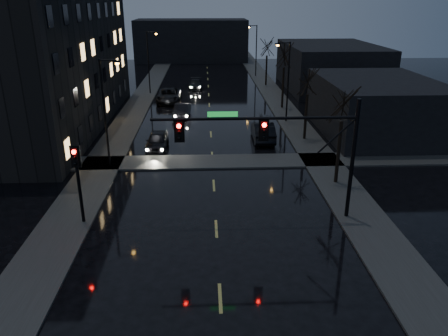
{
  "coord_description": "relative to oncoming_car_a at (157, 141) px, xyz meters",
  "views": [
    {
      "loc": [
        -0.51,
        -13.3,
        11.93
      ],
      "look_at": [
        0.48,
        9.05,
        3.2
      ],
      "focal_mm": 35.0,
      "sensor_mm": 36.0,
      "label": 1
    }
  ],
  "objects": [
    {
      "name": "apartment_block",
      "position": [
        -11.9,
        8.03,
        5.28
      ],
      "size": [
        12.0,
        30.0,
        12.0
      ],
      "primitive_type": "cube",
      "color": "black",
      "rests_on": "ground"
    },
    {
      "name": "oncoming_car_b",
      "position": [
        1.59,
        10.57,
        -0.02
      ],
      "size": [
        1.86,
        4.37,
        1.4
      ],
      "primitive_type": "imported",
      "rotation": [
        0.0,
        0.0,
        -0.09
      ],
      "color": "black",
      "rests_on": "ground"
    },
    {
      "name": "lead_car",
      "position": [
        9.21,
        2.0,
        0.12
      ],
      "size": [
        1.84,
        5.13,
        1.68
      ],
      "primitive_type": "imported",
      "rotation": [
        0.0,
        0.0,
        3.13
      ],
      "color": "black",
      "rests_on": "ground"
    },
    {
      "name": "tree_near",
      "position": [
        13.0,
        -7.97,
        5.5
      ],
      "size": [
        3.52,
        3.52,
        8.08
      ],
      "color": "black",
      "rests_on": "ground"
    },
    {
      "name": "oncoming_car_a",
      "position": [
        0.0,
        0.0,
        0.0
      ],
      "size": [
        1.79,
        4.26,
        1.44
      ],
      "primitive_type": "imported",
      "rotation": [
        0.0,
        0.0,
        -0.02
      ],
      "color": "black",
      "rests_on": "ground"
    },
    {
      "name": "commercial_right_far",
      "position": [
        21.6,
        26.03,
        2.28
      ],
      "size": [
        12.0,
        18.0,
        6.0
      ],
      "primitive_type": "cube",
      "color": "black",
      "rests_on": "ground"
    },
    {
      "name": "signal_pole_left",
      "position": [
        -2.9,
        -12.97,
        2.29
      ],
      "size": [
        0.35,
        0.41,
        4.53
      ],
      "color": "black",
      "rests_on": "ground"
    },
    {
      "name": "tree_far",
      "position": [
        13.0,
        28.03,
        5.34
      ],
      "size": [
        3.43,
        3.43,
        7.88
      ],
      "color": "black",
      "rests_on": "ground"
    },
    {
      "name": "signal_mast",
      "position": [
        8.45,
        -12.97,
        4.15
      ],
      "size": [
        11.11,
        0.41,
        7.0
      ],
      "color": "black",
      "rests_on": "ground"
    },
    {
      "name": "sidewalk_left",
      "position": [
        -3.9,
        13.03,
        -0.66
      ],
      "size": [
        3.0,
        140.0,
        0.12
      ],
      "primitive_type": "cube",
      "color": "#2D2D2B",
      "rests_on": "ground"
    },
    {
      "name": "streetlight_r_far",
      "position": [
        12.18,
        36.03,
        4.05
      ],
      "size": [
        1.53,
        0.28,
        8.0
      ],
      "color": "black",
      "rests_on": "ground"
    },
    {
      "name": "sidewalk_cross",
      "position": [
        4.6,
        -3.47,
        -0.66
      ],
      "size": [
        40.0,
        3.0,
        0.12
      ],
      "primitive_type": "cube",
      "color": "#2D2D2B",
      "rests_on": "ground"
    },
    {
      "name": "oncoming_car_d",
      "position": [
        2.8,
        26.22,
        -0.07
      ],
      "size": [
        1.86,
        4.5,
        1.3
      ],
      "primitive_type": "imported",
      "rotation": [
        0.0,
        0.0,
        -0.01
      ],
      "color": "black",
      "rests_on": "ground"
    },
    {
      "name": "tree_mid_a",
      "position": [
        13.0,
        2.03,
        5.11
      ],
      "size": [
        3.3,
        3.3,
        7.58
      ],
      "color": "black",
      "rests_on": "ground"
    },
    {
      "name": "sidewalk_right",
      "position": [
        13.1,
        13.03,
        -0.66
      ],
      "size": [
        3.0,
        140.0,
        0.12
      ],
      "primitive_type": "cube",
      "color": "#2D2D2B",
      "rests_on": "ground"
    },
    {
      "name": "streetlight_l_far",
      "position": [
        -2.98,
        23.03,
        4.05
      ],
      "size": [
        1.53,
        0.28,
        8.0
      ],
      "color": "black",
      "rests_on": "ground"
    },
    {
      "name": "streetlight_r_mid",
      "position": [
        12.18,
        8.03,
        4.05
      ],
      "size": [
        1.53,
        0.28,
        8.0
      ],
      "color": "black",
      "rests_on": "ground"
    },
    {
      "name": "ground",
      "position": [
        4.6,
        -21.97,
        -0.72
      ],
      "size": [
        160.0,
        160.0,
        0.0
      ],
      "primitive_type": "plane",
      "color": "black",
      "rests_on": "ground"
    },
    {
      "name": "oncoming_car_c",
      "position": [
        -0.32,
        17.87,
        0.1
      ],
      "size": [
        2.83,
        5.97,
        1.64
      ],
      "primitive_type": "imported",
      "rotation": [
        0.0,
        0.0,
        -0.02
      ],
      "color": "black",
      "rests_on": "ground"
    },
    {
      "name": "tree_mid_b",
      "position": [
        13.0,
        14.03,
        5.89
      ],
      "size": [
        3.74,
        3.74,
        8.59
      ],
      "color": "black",
      "rests_on": "ground"
    },
    {
      "name": "streetlight_l_near",
      "position": [
        -2.98,
        -3.97,
        4.05
      ],
      "size": [
        1.53,
        0.28,
        8.0
      ],
      "color": "black",
      "rests_on": "ground"
    },
    {
      "name": "far_block",
      "position": [
        1.6,
        56.03,
        3.28
      ],
      "size": [
        22.0,
        10.0,
        8.0
      ],
      "primitive_type": "cube",
      "color": "black",
      "rests_on": "ground"
    },
    {
      "name": "commercial_right_near",
      "position": [
        20.1,
        4.03,
        1.78
      ],
      "size": [
        10.0,
        14.0,
        5.0
      ],
      "primitive_type": "cube",
      "color": "black",
      "rests_on": "ground"
    }
  ]
}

